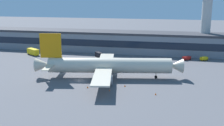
# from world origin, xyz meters

# --- Properties ---
(ground_plane) EXTENTS (600.00, 600.00, 0.00)m
(ground_plane) POSITION_xyz_m (0.00, 0.00, 0.00)
(ground_plane) COLOR #56565B
(terminal_building) EXTENTS (159.73, 16.47, 11.52)m
(terminal_building) POSITION_xyz_m (0.00, 58.32, 5.78)
(terminal_building) COLOR gray
(terminal_building) RESTS_ON ground_plane
(airliner) EXTENTS (56.24, 48.08, 17.16)m
(airliner) POSITION_xyz_m (9.21, 5.51, 4.97)
(airliner) COLOR beige
(airliner) RESTS_ON ground_plane
(control_tower) EXTENTS (9.68, 9.68, 37.63)m
(control_tower) POSITION_xyz_m (49.69, 61.58, 23.11)
(control_tower) COLOR #B7B7B2
(control_tower) RESTS_ON ground_plane
(crew_van) EXTENTS (5.06, 5.37, 2.55)m
(crew_van) POSITION_xyz_m (-4.16, 41.18, 1.46)
(crew_van) COLOR black
(crew_van) RESTS_ON ground_plane
(baggage_tug) EXTENTS (4.03, 3.87, 1.85)m
(baggage_tug) POSITION_xyz_m (48.40, 44.99, 1.09)
(baggage_tug) COLOR yellow
(baggage_tug) RESTS_ON ground_plane
(fuel_truck) EXTENTS (8.56, 6.94, 3.35)m
(fuel_truck) POSITION_xyz_m (-40.22, 38.67, 1.88)
(fuel_truck) COLOR yellow
(fuel_truck) RESTS_ON ground_plane
(follow_me_car) EXTENTS (4.50, 4.40, 1.85)m
(follow_me_car) POSITION_xyz_m (40.16, 44.16, 1.09)
(follow_me_car) COLOR red
(follow_me_car) RESTS_ON ground_plane
(traffic_cone_0) EXTENTS (0.45, 0.45, 0.56)m
(traffic_cone_0) POSITION_xyz_m (13.52, -8.89, 0.28)
(traffic_cone_0) COLOR #F2590C
(traffic_cone_0) RESTS_ON ground_plane
(traffic_cone_1) EXTENTS (0.54, 0.54, 0.68)m
(traffic_cone_1) POSITION_xyz_m (17.68, -3.51, 0.34)
(traffic_cone_1) COLOR #F2590C
(traffic_cone_1) RESTS_ON ground_plane
(traffic_cone_2) EXTENTS (0.56, 0.56, 0.70)m
(traffic_cone_2) POSITION_xyz_m (5.48, -7.74, 0.35)
(traffic_cone_2) COLOR #F2590C
(traffic_cone_2) RESTS_ON ground_plane
(traffic_cone_3) EXTENTS (0.52, 0.52, 0.64)m
(traffic_cone_3) POSITION_xyz_m (28.74, -9.44, 0.32)
(traffic_cone_3) COLOR #F2590C
(traffic_cone_3) RESTS_ON ground_plane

